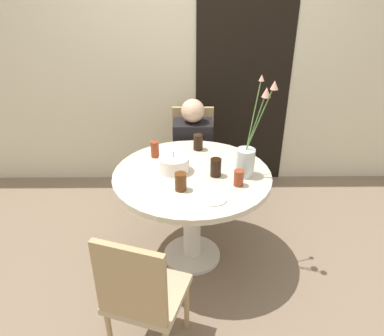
# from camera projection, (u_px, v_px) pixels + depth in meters

# --- Properties ---
(ground_plane) EXTENTS (16.00, 16.00, 0.00)m
(ground_plane) POSITION_uv_depth(u_px,v_px,m) (192.00, 256.00, 2.96)
(ground_plane) COLOR #7A6651
(wall_back) EXTENTS (8.00, 0.05, 2.60)m
(wall_back) POSITION_uv_depth(u_px,v_px,m) (191.00, 54.00, 3.47)
(wall_back) COLOR beige
(wall_back) RESTS_ON ground_plane
(doorway_panel) EXTENTS (0.90, 0.01, 2.05)m
(doorway_panel) POSITION_uv_depth(u_px,v_px,m) (243.00, 84.00, 3.58)
(doorway_panel) COLOR black
(doorway_panel) RESTS_ON ground_plane
(dining_table) EXTENTS (1.10, 1.10, 0.75)m
(dining_table) POSITION_uv_depth(u_px,v_px,m) (192.00, 191.00, 2.67)
(dining_table) COLOR beige
(dining_table) RESTS_ON ground_plane
(chair_right_flank) EXTENTS (0.41, 0.41, 0.89)m
(chair_right_flank) POSITION_uv_depth(u_px,v_px,m) (193.00, 151.00, 3.51)
(chair_right_flank) COLOR tan
(chair_right_flank) RESTS_ON ground_plane
(chair_near_front) EXTENTS (0.51, 0.51, 0.89)m
(chair_near_front) POSITION_uv_depth(u_px,v_px,m) (141.00, 293.00, 1.99)
(chair_near_front) COLOR tan
(chair_near_front) RESTS_ON ground_plane
(birthday_cake) EXTENTS (0.21, 0.21, 0.15)m
(birthday_cake) POSITION_uv_depth(u_px,v_px,m) (174.00, 164.00, 2.61)
(birthday_cake) COLOR white
(birthday_cake) RESTS_ON dining_table
(flower_vase) EXTENTS (0.22, 0.20, 0.67)m
(flower_vase) POSITION_uv_depth(u_px,v_px,m) (248.00, 154.00, 2.50)
(flower_vase) COLOR silver
(flower_vase) RESTS_ON dining_table
(side_plate) EXTENTS (0.18, 0.18, 0.01)m
(side_plate) POSITION_uv_depth(u_px,v_px,m) (213.00, 198.00, 2.31)
(side_plate) COLOR white
(side_plate) RESTS_ON dining_table
(drink_glass_0) EXTENTS (0.08, 0.08, 0.13)m
(drink_glass_0) POSITION_uv_depth(u_px,v_px,m) (216.00, 167.00, 2.54)
(drink_glass_0) COLOR black
(drink_glass_0) RESTS_ON dining_table
(drink_glass_1) EXTENTS (0.06, 0.06, 0.12)m
(drink_glass_1) POSITION_uv_depth(u_px,v_px,m) (155.00, 149.00, 2.80)
(drink_glass_1) COLOR maroon
(drink_glass_1) RESTS_ON dining_table
(drink_glass_2) EXTENTS (0.07, 0.07, 0.12)m
(drink_glass_2) POSITION_uv_depth(u_px,v_px,m) (198.00, 142.00, 2.91)
(drink_glass_2) COLOR black
(drink_glass_2) RESTS_ON dining_table
(drink_glass_3) EXTENTS (0.08, 0.08, 0.12)m
(drink_glass_3) POSITION_uv_depth(u_px,v_px,m) (181.00, 182.00, 2.38)
(drink_glass_3) COLOR #51280F
(drink_glass_3) RESTS_ON dining_table
(drink_glass_4) EXTENTS (0.07, 0.07, 0.11)m
(drink_glass_4) POSITION_uv_depth(u_px,v_px,m) (239.00, 178.00, 2.44)
(drink_glass_4) COLOR maroon
(drink_glass_4) RESTS_ON dining_table
(person_guest) EXTENTS (0.34, 0.24, 1.05)m
(person_guest) POSITION_uv_depth(u_px,v_px,m) (193.00, 159.00, 3.37)
(person_guest) COLOR #383333
(person_guest) RESTS_ON ground_plane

